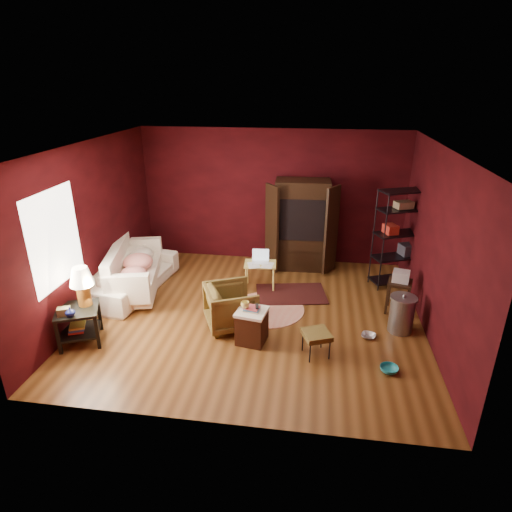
{
  "coord_description": "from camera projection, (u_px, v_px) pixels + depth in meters",
  "views": [
    {
      "loc": [
        0.94,
        -6.24,
        3.72
      ],
      "look_at": [
        0.0,
        0.2,
        1.0
      ],
      "focal_mm": 30.0,
      "sensor_mm": 36.0,
      "label": 1
    }
  ],
  "objects": [
    {
      "name": "pet_bowl_steel",
      "position": [
        369.0,
        331.0,
        6.58
      ],
      "size": [
        0.23,
        0.12,
        0.22
      ],
      "primitive_type": "imported",
      "rotation": [
        0.0,
        0.0,
        -0.3
      ],
      "color": "#B9BCC0",
      "rests_on": "ground"
    },
    {
      "name": "sofa",
      "position": [
        133.0,
        270.0,
        7.94
      ],
      "size": [
        0.89,
        2.2,
        0.83
      ],
      "primitive_type": "imported",
      "rotation": [
        0.0,
        0.0,
        1.44
      ],
      "color": "white",
      "rests_on": "ground"
    },
    {
      "name": "trash_can",
      "position": [
        402.0,
        314.0,
        6.69
      ],
      "size": [
        0.43,
        0.43,
        0.65
      ],
      "rotation": [
        0.0,
        0.0,
        -0.04
      ],
      "color": "#93969A",
      "rests_on": "ground"
    },
    {
      "name": "small_stand",
      "position": [
        400.0,
        282.0,
        7.15
      ],
      "size": [
        0.46,
        0.46,
        0.76
      ],
      "rotation": [
        0.0,
        0.0,
        -0.25
      ],
      "color": "black",
      "rests_on": "ground"
    },
    {
      "name": "pet_bowl_turquoise",
      "position": [
        390.0,
        364.0,
        5.8
      ],
      "size": [
        0.26,
        0.12,
        0.25
      ],
      "primitive_type": "imported",
      "rotation": [
        0.0,
        0.0,
        0.16
      ],
      "color": "teal",
      "rests_on": "ground"
    },
    {
      "name": "side_table",
      "position": [
        80.0,
        298.0,
        6.33
      ],
      "size": [
        0.78,
        0.78,
        1.17
      ],
      "rotation": [
        0.0,
        0.0,
        0.41
      ],
      "color": "black",
      "rests_on": "ground"
    },
    {
      "name": "hamper",
      "position": [
        252.0,
        325.0,
        6.43
      ],
      "size": [
        0.5,
        0.5,
        0.61
      ],
      "rotation": [
        0.0,
        0.0,
        -0.17
      ],
      "color": "#472010",
      "rests_on": "ground"
    },
    {
      "name": "mug",
      "position": [
        245.0,
        304.0,
        6.26
      ],
      "size": [
        0.13,
        0.11,
        0.13
      ],
      "primitive_type": "imported",
      "rotation": [
        0.0,
        0.0,
        0.04
      ],
      "color": "#EDDC74",
      "rests_on": "hamper"
    },
    {
      "name": "wire_shelving",
      "position": [
        400.0,
        234.0,
        7.97
      ],
      "size": [
        1.0,
        0.72,
        1.87
      ],
      "rotation": [
        0.0,
        0.0,
        0.41
      ],
      "color": "black",
      "rests_on": "ground"
    },
    {
      "name": "rug_oriental",
      "position": [
        291.0,
        294.0,
        7.93
      ],
      "size": [
        1.4,
        1.06,
        0.01
      ],
      "rotation": [
        0.0,
        0.0,
        0.19
      ],
      "color": "#471413",
      "rests_on": "ground"
    },
    {
      "name": "armchair",
      "position": [
        231.0,
        305.0,
        6.8
      ],
      "size": [
        0.95,
        0.97,
        0.77
      ],
      "primitive_type": "imported",
      "rotation": [
        0.0,
        0.0,
        2.0
      ],
      "color": "black",
      "rests_on": "ground"
    },
    {
      "name": "footstool",
      "position": [
        316.0,
        335.0,
        6.09
      ],
      "size": [
        0.48,
        0.48,
        0.38
      ],
      "rotation": [
        0.0,
        0.0,
        0.4
      ],
      "color": "black",
      "rests_on": "ground"
    },
    {
      "name": "sofa_cushions",
      "position": [
        133.0,
        271.0,
        7.94
      ],
      "size": [
        1.19,
        2.05,
        0.81
      ],
      "rotation": [
        0.0,
        0.0,
        0.24
      ],
      "color": "white",
      "rests_on": "sofa"
    },
    {
      "name": "room",
      "position": [
        252.0,
        237.0,
        6.71
      ],
      "size": [
        5.54,
        5.04,
        2.84
      ],
      "color": "brown",
      "rests_on": "ground"
    },
    {
      "name": "tv_armoire",
      "position": [
        302.0,
        224.0,
        8.7
      ],
      "size": [
        1.47,
        0.81,
        1.86
      ],
      "rotation": [
        0.0,
        0.0,
        0.04
      ],
      "color": "black",
      "rests_on": "ground"
    },
    {
      "name": "rug_round",
      "position": [
        267.0,
        309.0,
        7.43
      ],
      "size": [
        1.44,
        1.44,
        0.01
      ],
      "rotation": [
        0.0,
        0.0,
        0.14
      ],
      "color": "beige",
      "rests_on": "ground"
    },
    {
      "name": "vase",
      "position": [
        70.0,
        312.0,
        6.09
      ],
      "size": [
        0.17,
        0.17,
        0.14
      ],
      "primitive_type": "imported",
      "rotation": [
        0.0,
        0.0,
        -0.22
      ],
      "color": "#0D1243",
      "rests_on": "side_table"
    },
    {
      "name": "laptop_desk",
      "position": [
        260.0,
        266.0,
        8.04
      ],
      "size": [
        0.62,
        0.51,
        0.73
      ],
      "rotation": [
        0.0,
        0.0,
        0.09
      ],
      "color": "#FAE672",
      "rests_on": "ground"
    }
  ]
}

